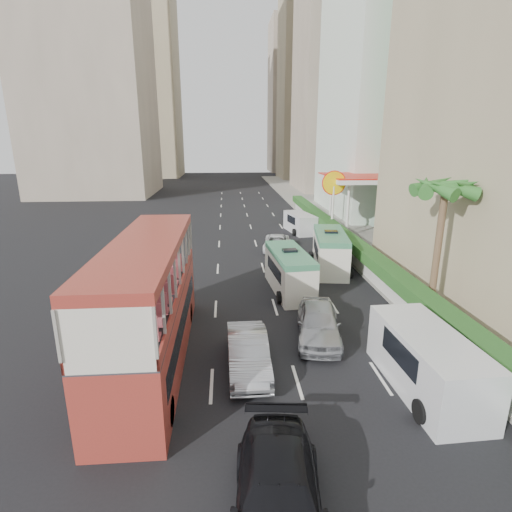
{
  "coord_description": "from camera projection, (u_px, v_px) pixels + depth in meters",
  "views": [
    {
      "loc": [
        -2.93,
        -14.88,
        8.69
      ],
      "look_at": [
        -1.5,
        4.0,
        3.2
      ],
      "focal_mm": 28.0,
      "sensor_mm": 36.0,
      "label": 1
    }
  ],
  "objects": [
    {
      "name": "car_silver_lane_a",
      "position": [
        248.0,
        369.0,
        15.78
      ],
      "size": [
        1.61,
        4.45,
        1.46
      ],
      "primitive_type": "imported",
      "rotation": [
        0.0,
        0.0,
        0.02
      ],
      "color": "#ACAFB3",
      "rests_on": "ground"
    },
    {
      "name": "minibus_far",
      "position": [
        330.0,
        251.0,
        27.66
      ],
      "size": [
        2.83,
        6.13,
        2.62
      ],
      "primitive_type": "cube",
      "rotation": [
        0.0,
        0.0,
        -0.15
      ],
      "color": "silver",
      "rests_on": "ground"
    },
    {
      "name": "shell_station",
      "position": [
        359.0,
        204.0,
        38.86
      ],
      "size": [
        6.5,
        8.0,
        5.5
      ],
      "primitive_type": "cube",
      "color": "silver",
      "rests_on": "ground"
    },
    {
      "name": "tower_mid",
      "position": [
        348.0,
        39.0,
        66.76
      ],
      "size": [
        16.0,
        16.0,
        50.0
      ],
      "primitive_type": "cube",
      "color": "tan",
      "rests_on": "ground"
    },
    {
      "name": "panel_van_far",
      "position": [
        300.0,
        223.0,
        39.11
      ],
      "size": [
        2.68,
        4.87,
        1.84
      ],
      "primitive_type": "cube",
      "rotation": [
        0.0,
        0.0,
        0.19
      ],
      "color": "silver",
      "rests_on": "ground"
    },
    {
      "name": "tower_left_b",
      "position": [
        143.0,
        78.0,
        95.07
      ],
      "size": [
        16.0,
        16.0,
        46.0
      ],
      "primitive_type": "cube",
      "color": "tan",
      "rests_on": "ground"
    },
    {
      "name": "tower_far_a",
      "position": [
        311.0,
        80.0,
        90.51
      ],
      "size": [
        14.0,
        14.0,
        44.0
      ],
      "primitive_type": "cube",
      "color": "tan",
      "rests_on": "ground"
    },
    {
      "name": "kerb_wall",
      "position": [
        346.0,
        249.0,
        30.55
      ],
      "size": [
        0.3,
        44.0,
        1.0
      ],
      "primitive_type": "cube",
      "color": "silver",
      "rests_on": "sidewalk"
    },
    {
      "name": "sidewalk",
      "position": [
        341.0,
        227.0,
        41.45
      ],
      "size": [
        6.0,
        120.0,
        0.18
      ],
      "primitive_type": "cube",
      "color": "#99968C",
      "rests_on": "ground"
    },
    {
      "name": "double_decker_bus",
      "position": [
        150.0,
        303.0,
        15.74
      ],
      "size": [
        2.5,
        11.0,
        5.06
      ],
      "primitive_type": "cube",
      "color": "#A03328",
      "rests_on": "ground"
    },
    {
      "name": "tower_left_a",
      "position": [
        83.0,
        22.0,
        60.57
      ],
      "size": [
        18.0,
        18.0,
        52.0
      ],
      "primitive_type": "cube",
      "color": "tan",
      "rests_on": "ground"
    },
    {
      "name": "panel_van_near",
      "position": [
        427.0,
        362.0,
        14.24
      ],
      "size": [
        2.38,
        5.5,
        2.17
      ],
      "primitive_type": "cube",
      "rotation": [
        0.0,
        0.0,
        0.04
      ],
      "color": "silver",
      "rests_on": "ground"
    },
    {
      "name": "palm_tree",
      "position": [
        438.0,
        249.0,
        20.33
      ],
      "size": [
        0.36,
        0.36,
        6.4
      ],
      "primitive_type": "cylinder",
      "color": "brown",
      "rests_on": "sidewalk"
    },
    {
      "name": "van_asset",
      "position": [
        276.0,
        250.0,
        32.81
      ],
      "size": [
        2.75,
        4.65,
        1.21
      ],
      "primitive_type": "imported",
      "rotation": [
        0.0,
        0.0,
        -0.18
      ],
      "color": "silver",
      "rests_on": "ground"
    },
    {
      "name": "car_silver_lane_b",
      "position": [
        318.0,
        338.0,
        18.21
      ],
      "size": [
        2.63,
        4.91,
        1.59
      ],
      "primitive_type": "imported",
      "rotation": [
        0.0,
        0.0,
        -0.17
      ],
      "color": "#ACAFB3",
      "rests_on": "ground"
    },
    {
      "name": "ground_plane",
      "position": [
        298.0,
        354.0,
        16.88
      ],
      "size": [
        200.0,
        200.0,
        0.0
      ],
      "primitive_type": "plane",
      "color": "black",
      "rests_on": "ground"
    },
    {
      "name": "tower_far_b",
      "position": [
        295.0,
        99.0,
        112.14
      ],
      "size": [
        14.0,
        14.0,
        40.0
      ],
      "primitive_type": "cube",
      "color": "tan",
      "rests_on": "ground"
    },
    {
      "name": "minibus_near",
      "position": [
        289.0,
        271.0,
        23.62
      ],
      "size": [
        2.35,
        5.69,
        2.46
      ],
      "primitive_type": "cube",
      "rotation": [
        0.0,
        0.0,
        0.09
      ],
      "color": "silver",
      "rests_on": "ground"
    },
    {
      "name": "hedge",
      "position": [
        347.0,
        238.0,
        30.31
      ],
      "size": [
        1.1,
        44.0,
        0.7
      ],
      "primitive_type": "cube",
      "color": "#2D6626",
      "rests_on": "kerb_wall"
    }
  ]
}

